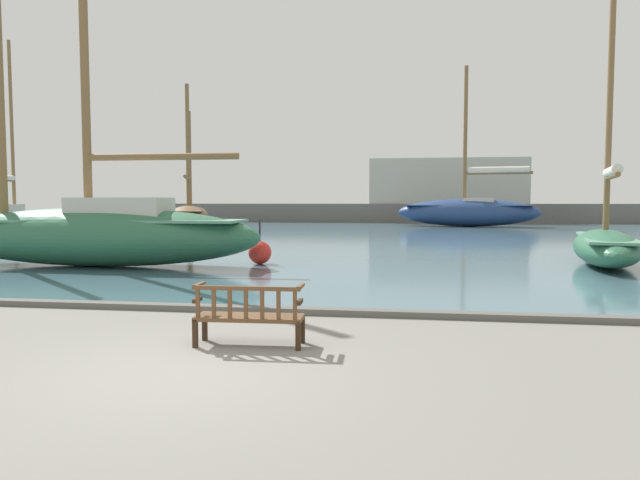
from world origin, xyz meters
TOP-DOWN VIEW (x-y plane):
  - ground_plane at (0.00, 0.00)m, footprint 160.00×160.00m
  - harbor_water at (0.00, 44.00)m, footprint 100.00×80.00m
  - quay_edge_kerb at (0.00, 3.85)m, footprint 40.00×0.30m
  - park_bench at (0.46, 1.37)m, footprint 1.62×0.58m
  - sailboat_mid_starboard at (-21.89, 26.11)m, footprint 4.79×10.40m
  - sailboat_far_starboard at (-14.96, 38.12)m, footprint 6.52×12.38m
  - sailboat_nearest_port at (7.88, 41.69)m, footprint 11.83×4.74m
  - sailboat_nearest_starboard at (-6.98, 10.15)m, footprint 10.75×2.84m
  - sailboat_centre_channel at (9.18, 12.85)m, footprint 3.38×7.21m
  - channel_buoy at (-2.01, 11.50)m, footprint 0.76×0.76m
  - far_breakwater at (2.46, 49.88)m, footprint 49.68×2.40m

SIDE VIEW (x-z plane):
  - ground_plane at x=0.00m, z-range 0.00..0.00m
  - harbor_water at x=0.00m, z-range 0.00..0.08m
  - quay_edge_kerb at x=0.00m, z-range 0.00..0.12m
  - channel_buoy at x=-2.01m, z-range -0.27..1.19m
  - park_bench at x=0.46m, z-range 0.01..0.93m
  - sailboat_centre_channel at x=9.18m, z-range -3.81..5.40m
  - sailboat_mid_starboard at x=-21.89m, z-range -5.09..7.07m
  - sailboat_far_starboard at x=-14.96m, z-range -4.69..6.96m
  - sailboat_nearest_starboard at x=-6.98m, z-range -4.88..7.28m
  - sailboat_nearest_port at x=7.88m, z-range -5.15..7.95m
  - far_breakwater at x=2.46m, z-range -1.04..5.27m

